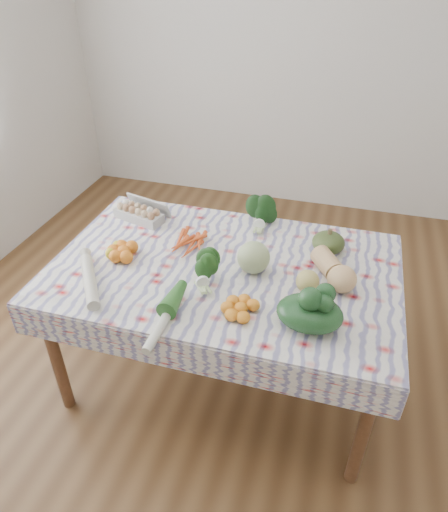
{
  "coord_description": "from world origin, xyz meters",
  "views": [
    {
      "loc": [
        0.5,
        -1.72,
        2.05
      ],
      "look_at": [
        0.0,
        0.0,
        0.82
      ],
      "focal_mm": 32.0,
      "sensor_mm": 36.0,
      "label": 1
    }
  ],
  "objects": [
    {
      "name": "cabbage",
      "position": [
        0.14,
        0.0,
        0.84
      ],
      "size": [
        0.17,
        0.17,
        0.15
      ],
      "primitive_type": "sphere",
      "rotation": [
        0.0,
        0.0,
        -0.1
      ],
      "color": "#A5BA7D",
      "rests_on": "tablecloth"
    },
    {
      "name": "grapefruit",
      "position": [
        0.41,
        -0.08,
        0.81
      ],
      "size": [
        0.11,
        0.11,
        0.1
      ],
      "primitive_type": "sphere",
      "rotation": [
        0.0,
        0.0,
        0.08
      ],
      "color": "#CCBB60",
      "rests_on": "tablecloth"
    },
    {
      "name": "ground",
      "position": [
        0.0,
        0.0,
        0.0
      ],
      "size": [
        4.5,
        4.5,
        0.0
      ],
      "primitive_type": "plane",
      "color": "#54361D",
      "rests_on": "ground"
    },
    {
      "name": "daikon",
      "position": [
        -0.54,
        -0.32,
        0.79
      ],
      "size": [
        0.27,
        0.35,
        0.06
      ],
      "primitive_type": "cylinder",
      "rotation": [
        1.57,
        0.0,
        0.61
      ],
      "color": "beige",
      "rests_on": "tablecloth"
    },
    {
      "name": "spinach_bag",
      "position": [
        0.45,
        -0.3,
        0.82
      ],
      "size": [
        0.28,
        0.23,
        0.12
      ],
      "primitive_type": "ellipsoid",
      "rotation": [
        0.0,
        0.0,
        0.05
      ],
      "color": "#153418",
      "rests_on": "tablecloth"
    },
    {
      "name": "carrot_bunch",
      "position": [
        -0.21,
        0.12,
        0.78
      ],
      "size": [
        0.23,
        0.21,
        0.04
      ],
      "primitive_type": "cube",
      "rotation": [
        0.0,
        0.0,
        -0.1
      ],
      "color": "#E15420",
      "rests_on": "tablecloth"
    },
    {
      "name": "tablecloth",
      "position": [
        0.0,
        0.0,
        0.76
      ],
      "size": [
        1.66,
        1.06,
        0.01
      ],
      "primitive_type": "cube",
      "color": "silver",
      "rests_on": "dining_table"
    },
    {
      "name": "kale_bunch",
      "position": [
        0.09,
        0.42,
        0.83
      ],
      "size": [
        0.17,
        0.15,
        0.14
      ],
      "primitive_type": "ellipsoid",
      "rotation": [
        0.0,
        0.0,
        0.06
      ],
      "color": "#143412",
      "rests_on": "tablecloth"
    },
    {
      "name": "broccoli",
      "position": [
        -0.06,
        -0.15,
        0.82
      ],
      "size": [
        0.2,
        0.2,
        0.11
      ],
      "primitive_type": "ellipsoid",
      "rotation": [
        0.0,
        0.0,
        0.47
      ],
      "color": "#1E4A18",
      "rests_on": "tablecloth"
    },
    {
      "name": "egg_carton",
      "position": [
        -0.58,
        0.29,
        0.8
      ],
      "size": [
        0.31,
        0.19,
        0.08
      ],
      "primitive_type": "cube",
      "rotation": [
        0.0,
        0.0,
        -0.27
      ],
      "color": "#B2B2AD",
      "rests_on": "tablecloth"
    },
    {
      "name": "leek",
      "position": [
        -0.12,
        -0.44,
        0.78
      ],
      "size": [
        0.04,
        0.39,
        0.04
      ],
      "primitive_type": "cylinder",
      "rotation": [
        1.57,
        0.0,
        -0.0
      ],
      "color": "beige",
      "rests_on": "tablecloth"
    },
    {
      "name": "butternut_squash",
      "position": [
        0.51,
        0.04,
        0.83
      ],
      "size": [
        0.26,
        0.31,
        0.13
      ],
      "primitive_type": "ellipsoid",
      "rotation": [
        0.0,
        0.0,
        0.56
      ],
      "color": "tan",
      "rests_on": "tablecloth"
    },
    {
      "name": "kabocha_squash",
      "position": [
        0.47,
        0.27,
        0.82
      ],
      "size": [
        0.19,
        0.19,
        0.11
      ],
      "primitive_type": "ellipsoid",
      "rotation": [
        0.0,
        0.0,
        0.19
      ],
      "color": "#415325",
      "rests_on": "tablecloth"
    },
    {
      "name": "dining_table",
      "position": [
        0.0,
        0.0,
        0.68
      ],
      "size": [
        1.6,
        1.0,
        0.75
      ],
      "color": "brown",
      "rests_on": "ground"
    },
    {
      "name": "wall_back",
      "position": [
        0.0,
        2.25,
        1.4
      ],
      "size": [
        4.0,
        0.04,
        2.8
      ],
      "primitive_type": "cube",
      "color": "silver",
      "rests_on": "ground"
    },
    {
      "name": "mandarin_cluster",
      "position": [
        0.16,
        -0.31,
        0.79
      ],
      "size": [
        0.23,
        0.23,
        0.06
      ],
      "primitive_type": "cube",
      "rotation": [
        0.0,
        0.0,
        -0.24
      ],
      "color": "orange",
      "rests_on": "tablecloth"
    },
    {
      "name": "orange_cluster",
      "position": [
        -0.5,
        -0.07,
        0.8
      ],
      "size": [
        0.24,
        0.24,
        0.07
      ],
      "primitive_type": "cube",
      "rotation": [
        0.0,
        0.0,
        0.16
      ],
      "color": "orange",
      "rests_on": "tablecloth"
    }
  ]
}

